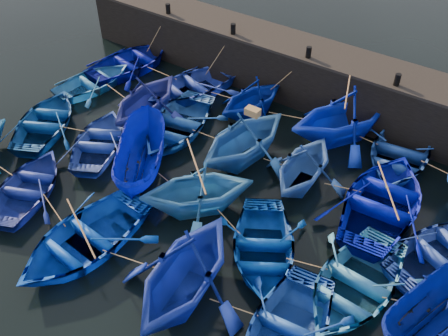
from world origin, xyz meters
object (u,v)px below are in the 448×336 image
Objects in this scene: boat_13 at (46,121)px; wooden_crate at (253,112)px; boat_0 at (132,61)px; boat_8 at (177,123)px.

boat_13 is 9.47m from wooden_crate.
wooden_crate is (9.21, -2.82, 2.05)m from boat_0.
boat_0 is at bearing 139.95° from boat_8.
boat_0 is at bearing -112.27° from boat_13.
boat_8 is 8.80× the size of wooden_crate.
wooden_crate is (3.78, 0.11, 2.05)m from boat_8.
boat_13 is (0.56, -6.05, -0.04)m from boat_0.
wooden_crate reaches higher than boat_0.
wooden_crate reaches higher than boat_8.
boat_0 reaches higher than boat_13.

